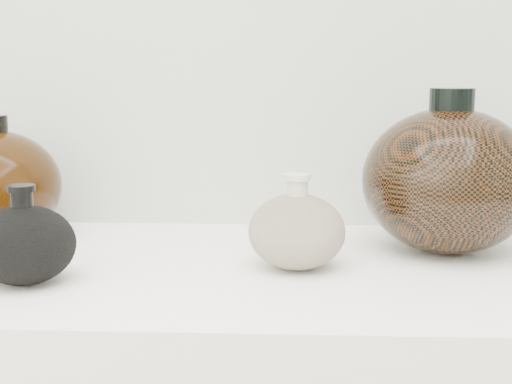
{
  "coord_description": "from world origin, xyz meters",
  "views": [
    {
      "loc": [
        0.09,
        0.03,
        1.16
      ],
      "look_at": [
        0.05,
        0.92,
        1.0
      ],
      "focal_mm": 50.0,
      "sensor_mm": 36.0,
      "label": 1
    }
  ],
  "objects": [
    {
      "name": "cream_gourd_vase",
      "position": [
        0.1,
        0.94,
        0.95
      ],
      "size": [
        0.16,
        0.16,
        0.12
      ],
      "color": "beige",
      "rests_on": "display_counter"
    },
    {
      "name": "black_gourd_vase",
      "position": [
        -0.23,
        0.86,
        0.95
      ],
      "size": [
        0.14,
        0.14,
        0.12
      ],
      "color": "black",
      "rests_on": "display_counter"
    },
    {
      "name": "right_round_pot",
      "position": [
        0.31,
        1.03,
        1.0
      ],
      "size": [
        0.24,
        0.24,
        0.23
      ],
      "color": "black",
      "rests_on": "display_counter"
    }
  ]
}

